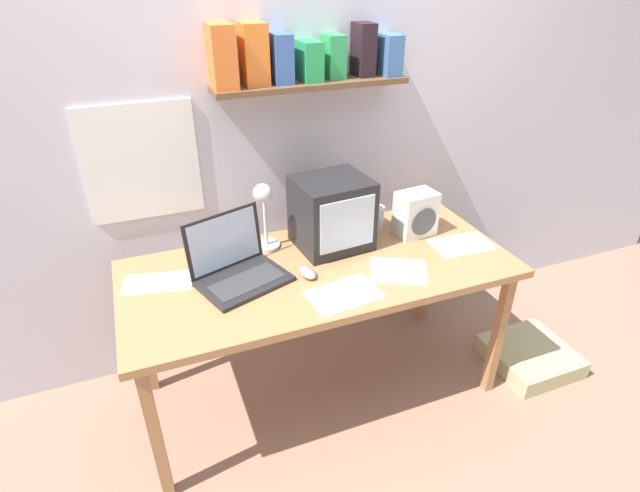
{
  "coord_description": "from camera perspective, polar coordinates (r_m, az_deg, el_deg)",
  "views": [
    {
      "loc": [
        -0.67,
        -1.72,
        1.9
      ],
      "look_at": [
        0.0,
        0.0,
        0.83
      ],
      "focal_mm": 28.0,
      "sensor_mm": 36.0,
      "label": 1
    }
  ],
  "objects": [
    {
      "name": "printed_handout",
      "position": [
        2.18,
        -18.05,
        -3.98
      ],
      "size": [
        0.3,
        0.2,
        0.0
      ],
      "rotation": [
        0.0,
        0.0,
        -0.2
      ],
      "color": "white",
      "rests_on": "corner_desk"
    },
    {
      "name": "desk_lamp",
      "position": [
        2.21,
        -6.43,
        4.22
      ],
      "size": [
        0.12,
        0.15,
        0.34
      ],
      "rotation": [
        0.0,
        0.0,
        -0.34
      ],
      "color": "silver",
      "rests_on": "corner_desk"
    },
    {
      "name": "ground_plane",
      "position": [
        2.65,
        0.0,
        -15.83
      ],
      "size": [
        12.0,
        12.0,
        0.0
      ],
      "primitive_type": "plane",
      "color": "#9B7660"
    },
    {
      "name": "space_heater",
      "position": [
        2.43,
        10.88,
        3.61
      ],
      "size": [
        0.2,
        0.15,
        0.22
      ],
      "rotation": [
        0.0,
        0.0,
        0.1
      ],
      "color": "white",
      "rests_on": "corner_desk"
    },
    {
      "name": "floor_cushion",
      "position": [
        2.97,
        22.85,
        -11.5
      ],
      "size": [
        0.41,
        0.41,
        0.1
      ],
      "color": "#BEB685",
      "rests_on": "ground_plane"
    },
    {
      "name": "laptop",
      "position": [
        2.1,
        -9.62,
        -2.0
      ],
      "size": [
        0.42,
        0.38,
        0.26
      ],
      "rotation": [
        0.0,
        0.0,
        0.33
      ],
      "color": "#232326",
      "rests_on": "corner_desk"
    },
    {
      "name": "back_wall",
      "position": [
        2.4,
        -4.63,
        15.56
      ],
      "size": [
        5.6,
        0.24,
        2.6
      ],
      "color": "silver",
      "rests_on": "ground_plane"
    },
    {
      "name": "crt_monitor",
      "position": [
        2.27,
        1.36,
        3.79
      ],
      "size": [
        0.34,
        0.32,
        0.33
      ],
      "rotation": [
        0.0,
        0.0,
        0.09
      ],
      "color": "#232326",
      "rests_on": "corner_desk"
    },
    {
      "name": "corner_desk",
      "position": [
        2.22,
        0.0,
        -3.56
      ],
      "size": [
        1.7,
        0.75,
        0.73
      ],
      "color": "#B27C4D",
      "rests_on": "ground_plane"
    },
    {
      "name": "loose_paper_near_monitor",
      "position": [
        2.43,
        15.92,
        0.17
      ],
      "size": [
        0.29,
        0.19,
        0.0
      ],
      "rotation": [
        0.0,
        0.0,
        -0.06
      ],
      "color": "white",
      "rests_on": "corner_desk"
    },
    {
      "name": "computer_mouse",
      "position": [
        2.11,
        -1.42,
        -3.06
      ],
      "size": [
        0.07,
        0.11,
        0.03
      ],
      "rotation": [
        0.0,
        0.0,
        0.12
      ],
      "color": "gray",
      "rests_on": "corner_desk"
    },
    {
      "name": "open_notebook",
      "position": [
        2.0,
        2.79,
        -5.54
      ],
      "size": [
        0.31,
        0.23,
        0.0
      ],
      "rotation": [
        0.0,
        0.0,
        0.14
      ],
      "color": "white",
      "rests_on": "corner_desk"
    },
    {
      "name": "loose_paper_near_laptop",
      "position": [
        2.17,
        8.92,
        -2.81
      ],
      "size": [
        0.31,
        0.29,
        0.0
      ],
      "rotation": [
        0.0,
        0.0,
        -0.48
      ],
      "color": "white",
      "rests_on": "corner_desk"
    },
    {
      "name": "juice_glass",
      "position": [
        2.49,
        6.5,
        3.19
      ],
      "size": [
        0.07,
        0.07,
        0.11
      ],
      "color": "white",
      "rests_on": "corner_desk"
    }
  ]
}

